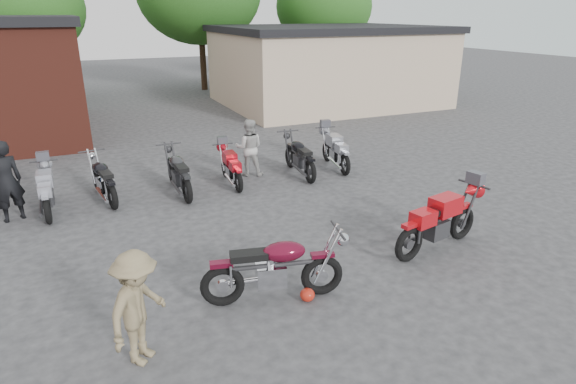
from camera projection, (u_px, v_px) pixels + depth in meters
name	position (u px, v px, depth m)	size (l,w,h in m)	color
ground	(307.00, 271.00, 8.69)	(90.00, 90.00, 0.00)	#2F2F31
stucco_building	(327.00, 68.00, 24.15)	(10.00, 8.00, 3.50)	tan
tree_1	(26.00, 27.00, 24.26)	(5.92, 5.92, 7.40)	#1D4913
tree_2	(200.00, 12.00, 27.47)	(7.04, 7.04, 8.80)	#1D4913
tree_3	(323.00, 22.00, 30.75)	(6.08, 6.08, 7.60)	#1D4913
vintage_motorcycle	(276.00, 264.00, 7.62)	(2.24, 0.74, 1.30)	#530A1D
sportbike	(440.00, 219.00, 9.30)	(2.23, 0.73, 1.29)	red
helmet	(307.00, 295.00, 7.77)	(0.24, 0.24, 0.22)	#B32213
person_dark	(6.00, 181.00, 10.52)	(0.67, 0.44, 1.84)	black
person_light	(249.00, 148.00, 13.54)	(0.79, 0.61, 1.62)	#ADACA9
person_tan	(138.00, 308.00, 6.22)	(1.04, 0.60, 1.62)	#827250
row_bike_1	(46.00, 189.00, 11.09)	(1.95, 0.64, 1.13)	#9C9DAA
row_bike_2	(103.00, 177.00, 11.82)	(2.04, 0.67, 1.18)	black
row_bike_3	(178.00, 170.00, 12.25)	(2.11, 0.70, 1.22)	#27282A
row_bike_4	(231.00, 166.00, 12.91)	(1.80, 0.59, 1.05)	#A80E19
row_bike_5	(299.00, 154.00, 13.65)	(2.09, 0.69, 1.21)	black
row_bike_6	(335.00, 149.00, 14.29)	(2.02, 0.67, 1.17)	gray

